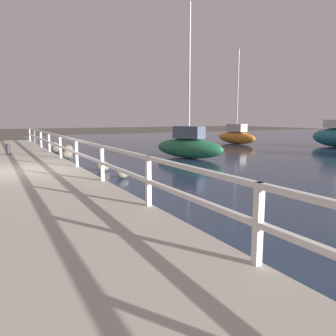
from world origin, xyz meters
TOP-DOWN VIEW (x-y plane):
  - ground_plane at (0.00, 0.00)m, footprint 120.00×120.00m
  - dock_walkway at (0.00, 0.00)m, footprint 4.19×36.00m
  - railing at (2.00, -0.00)m, footprint 0.10×32.50m
  - boulder_downstream at (2.86, 10.36)m, footprint 0.70×0.63m
  - boulder_mid_strip at (2.62, 4.94)m, footprint 0.59×0.53m
  - boulder_upstream at (3.16, -1.83)m, footprint 0.45×0.40m
  - boulder_near_dock at (2.67, 8.28)m, footprint 0.68×0.61m
  - boulder_far_strip at (3.26, 7.85)m, footprint 0.66×0.59m
  - boulder_water_edge at (3.03, 0.03)m, footprint 0.53×0.48m
  - mooring_bollard at (-0.11, 5.90)m, footprint 0.22×0.22m
  - sailboat_green at (8.34, 2.00)m, footprint 2.71×4.20m
  - sailboat_orange at (17.06, 8.48)m, footprint 1.37×4.14m

SIDE VIEW (x-z plane):
  - ground_plane at x=0.00m, z-range 0.00..0.00m
  - dock_walkway at x=0.00m, z-range 0.00..0.26m
  - boulder_upstream at x=3.16m, z-range 0.00..0.33m
  - boulder_water_edge at x=3.03m, z-range 0.00..0.40m
  - boulder_mid_strip at x=2.62m, z-range 0.00..0.44m
  - boulder_far_strip at x=3.26m, z-range 0.00..0.49m
  - boulder_near_dock at x=2.67m, z-range 0.00..0.51m
  - boulder_downstream at x=2.86m, z-range 0.00..0.53m
  - mooring_bollard at x=-0.11m, z-range 0.26..0.84m
  - sailboat_orange at x=17.06m, z-range -3.10..4.44m
  - sailboat_green at x=8.34m, z-range -3.24..4.61m
  - railing at x=2.00m, z-range 0.46..1.53m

